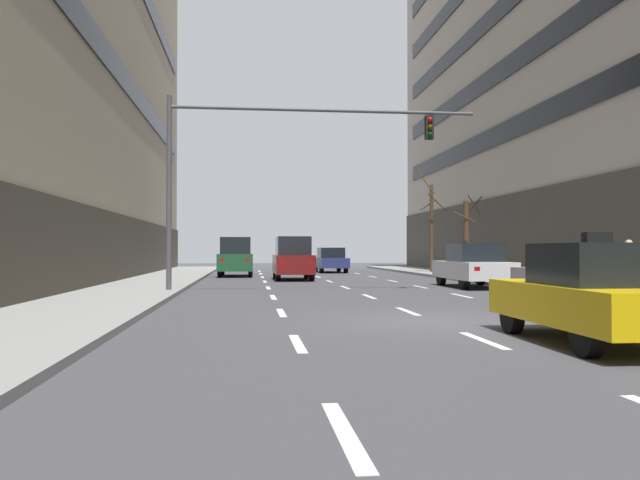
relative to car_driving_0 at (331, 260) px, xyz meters
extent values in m
plane|color=#424247|center=(-1.60, -29.04, -0.80)|extent=(120.00, 120.00, 0.00)
cube|color=gray|center=(-9.42, -29.04, -0.73)|extent=(3.51, 80.00, 0.14)
cube|color=silver|center=(-4.63, -37.04, -0.80)|extent=(0.16, 2.00, 0.01)
cube|color=silver|center=(-4.63, -32.04, -0.80)|extent=(0.16, 2.00, 0.01)
cube|color=silver|center=(-4.63, -27.04, -0.80)|extent=(0.16, 2.00, 0.01)
cube|color=silver|center=(-4.63, -22.04, -0.80)|extent=(0.16, 2.00, 0.01)
cube|color=silver|center=(-4.63, -17.04, -0.80)|extent=(0.16, 2.00, 0.01)
cube|color=silver|center=(-4.63, -12.04, -0.80)|extent=(0.16, 2.00, 0.01)
cube|color=silver|center=(-4.63, -7.04, -0.80)|extent=(0.16, 2.00, 0.01)
cube|color=silver|center=(-4.63, -2.04, -0.80)|extent=(0.16, 2.00, 0.01)
cube|color=silver|center=(-4.63, 2.96, -0.80)|extent=(0.16, 2.00, 0.01)
cube|color=silver|center=(-1.60, -32.04, -0.80)|extent=(0.16, 2.00, 0.01)
cube|color=silver|center=(-1.60, -27.04, -0.80)|extent=(0.16, 2.00, 0.01)
cube|color=silver|center=(-1.60, -22.04, -0.80)|extent=(0.16, 2.00, 0.01)
cube|color=silver|center=(-1.60, -17.04, -0.80)|extent=(0.16, 2.00, 0.01)
cube|color=silver|center=(-1.60, -12.04, -0.80)|extent=(0.16, 2.00, 0.01)
cube|color=silver|center=(-1.60, -7.04, -0.80)|extent=(0.16, 2.00, 0.01)
cube|color=silver|center=(-1.60, -2.04, -0.80)|extent=(0.16, 2.00, 0.01)
cube|color=silver|center=(-1.60, 2.96, -0.80)|extent=(0.16, 2.00, 0.01)
cube|color=silver|center=(1.43, -27.04, -0.80)|extent=(0.16, 2.00, 0.01)
cube|color=silver|center=(1.43, -22.04, -0.80)|extent=(0.16, 2.00, 0.01)
cube|color=silver|center=(1.43, -17.04, -0.80)|extent=(0.16, 2.00, 0.01)
cube|color=silver|center=(1.43, -12.04, -0.80)|extent=(0.16, 2.00, 0.01)
cube|color=silver|center=(1.43, -7.04, -0.80)|extent=(0.16, 2.00, 0.01)
cube|color=silver|center=(1.43, -2.04, -0.80)|extent=(0.16, 2.00, 0.01)
cube|color=silver|center=(1.43, 2.96, -0.80)|extent=(0.16, 2.00, 0.01)
cylinder|color=black|center=(-0.84, 1.36, -0.48)|extent=(0.24, 0.66, 0.65)
cylinder|color=black|center=(0.75, 1.41, -0.48)|extent=(0.24, 0.66, 0.65)
cylinder|color=black|center=(-0.75, -1.31, -0.48)|extent=(0.24, 0.66, 0.65)
cylinder|color=black|center=(0.83, -1.26, -0.48)|extent=(0.24, 0.66, 0.65)
cube|color=navy|center=(0.00, 0.05, -0.16)|extent=(1.96, 4.41, 0.63)
cube|color=black|center=(0.00, -0.14, 0.49)|extent=(1.64, 1.93, 0.67)
cube|color=white|center=(-0.71, 2.17, -0.05)|extent=(0.20, 0.09, 0.14)
cube|color=red|center=(-0.57, -2.10, -0.05)|extent=(0.20, 0.09, 0.14)
cube|color=white|center=(0.57, 2.21, -0.05)|extent=(0.20, 0.09, 0.14)
cube|color=red|center=(0.70, -2.06, -0.05)|extent=(0.20, 0.09, 0.14)
cylinder|color=black|center=(-0.77, -31.23, -0.49)|extent=(0.22, 0.63, 0.63)
cylinder|color=black|center=(0.76, -31.25, -0.49)|extent=(0.22, 0.63, 0.63)
cylinder|color=black|center=(-0.79, -33.82, -0.49)|extent=(0.22, 0.63, 0.63)
cube|color=yellow|center=(-0.01, -32.53, -0.18)|extent=(1.80, 4.23, 0.61)
cube|color=black|center=(-0.02, -32.73, 0.45)|extent=(1.55, 1.83, 0.65)
cube|color=white|center=(-0.61, -30.46, -0.07)|extent=(0.19, 0.08, 0.13)
cube|color=red|center=(-0.65, -34.60, -0.07)|extent=(0.19, 0.08, 0.13)
cube|color=white|center=(0.62, -30.47, -0.07)|extent=(0.19, 0.08, 0.13)
cube|color=black|center=(-0.02, -32.73, 0.86)|extent=(0.42, 0.20, 0.17)
cylinder|color=black|center=(-6.90, -4.33, -0.47)|extent=(0.23, 0.68, 0.68)
cylinder|color=black|center=(-5.25, -4.35, -0.47)|extent=(0.23, 0.68, 0.68)
cylinder|color=black|center=(-6.93, -7.10, -0.47)|extent=(0.23, 0.68, 0.68)
cylinder|color=black|center=(-5.29, -7.12, -0.47)|extent=(0.23, 0.68, 0.68)
cube|color=#1E512D|center=(-6.09, -5.73, 0.00)|extent=(1.94, 4.54, 0.92)
cube|color=black|center=(-6.09, -5.73, 0.92)|extent=(1.67, 2.69, 0.92)
cube|color=white|center=(-6.73, -3.50, 0.16)|extent=(0.21, 0.08, 0.14)
cube|color=red|center=(-6.78, -7.94, 0.16)|extent=(0.21, 0.08, 0.14)
cube|color=white|center=(-5.40, -3.52, 0.16)|extent=(0.21, 0.08, 0.14)
cube|color=red|center=(-5.46, -7.95, 0.16)|extent=(0.21, 0.08, 0.14)
cylinder|color=black|center=(-4.02, -9.03, -0.47)|extent=(0.22, 0.66, 0.66)
cylinder|color=black|center=(-2.42, -9.02, -0.47)|extent=(0.22, 0.66, 0.66)
cylinder|color=black|center=(-4.00, -11.73, -0.47)|extent=(0.22, 0.66, 0.66)
cylinder|color=black|center=(-2.40, -11.72, -0.47)|extent=(0.22, 0.66, 0.66)
cube|color=maroon|center=(-3.21, -10.38, -0.02)|extent=(1.86, 4.41, 0.90)
cube|color=black|center=(-3.21, -10.38, 0.88)|extent=(1.61, 2.61, 0.90)
cube|color=white|center=(-3.87, -8.22, 0.13)|extent=(0.20, 0.08, 0.14)
cube|color=red|center=(-3.84, -12.54, 0.13)|extent=(0.20, 0.08, 0.14)
cube|color=white|center=(-2.58, -8.21, 0.13)|extent=(0.20, 0.08, 0.14)
cube|color=red|center=(-2.55, -12.53, 0.13)|extent=(0.20, 0.08, 0.14)
cube|color=white|center=(2.78, -29.31, -0.01)|extent=(0.21, 0.09, 0.15)
cylinder|color=black|center=(2.61, -24.29, -0.48)|extent=(0.22, 0.65, 0.65)
cylinder|color=black|center=(4.19, -24.28, -0.48)|extent=(0.22, 0.65, 0.65)
cylinder|color=black|center=(2.64, -26.96, -0.48)|extent=(0.22, 0.65, 0.65)
cylinder|color=black|center=(4.22, -26.95, -0.48)|extent=(0.22, 0.65, 0.65)
cube|color=#B7BABF|center=(3.41, -25.62, -0.16)|extent=(1.86, 4.36, 0.63)
cube|color=black|center=(3.41, -25.82, 0.49)|extent=(1.60, 1.89, 0.67)
cube|color=white|center=(2.76, -23.49, -0.05)|extent=(0.20, 0.08, 0.14)
cube|color=red|center=(2.80, -27.76, -0.05)|extent=(0.20, 0.08, 0.14)
cube|color=white|center=(4.03, -23.48, -0.05)|extent=(0.20, 0.08, 0.14)
cylinder|color=black|center=(2.56, -16.15, -0.46)|extent=(0.24, 0.70, 0.70)
cylinder|color=black|center=(4.25, -16.14, -0.46)|extent=(0.24, 0.70, 0.70)
cylinder|color=black|center=(2.58, -19.00, -0.46)|extent=(0.24, 0.70, 0.70)
cylinder|color=black|center=(4.26, -18.99, -0.46)|extent=(0.24, 0.70, 0.70)
cube|color=white|center=(3.41, -17.57, -0.12)|extent=(1.96, 4.65, 0.68)
cube|color=black|center=(3.41, -17.78, 0.58)|extent=(1.70, 2.01, 0.72)
cube|color=white|center=(2.72, -15.29, 0.00)|extent=(0.21, 0.09, 0.15)
cube|color=red|center=(2.74, -19.86, 0.00)|extent=(0.21, 0.09, 0.15)
cube|color=white|center=(4.08, -15.29, 0.00)|extent=(0.21, 0.09, 0.15)
cube|color=red|center=(4.10, -19.85, 0.00)|extent=(0.21, 0.09, 0.15)
cylinder|color=#4C4C51|center=(-8.06, -20.07, 2.62)|extent=(0.18, 0.18, 6.57)
cylinder|color=#4C4C51|center=(-2.77, -20.07, 5.52)|extent=(10.60, 0.12, 0.12)
cube|color=black|center=(0.94, -20.07, 5.00)|extent=(0.28, 0.24, 0.84)
sphere|color=red|center=(0.94, -20.21, 5.26)|extent=(0.17, 0.17, 0.17)
sphere|color=#523505|center=(0.94, -20.21, 5.00)|extent=(0.17, 0.17, 0.17)
sphere|color=#073E10|center=(0.94, -20.21, 4.74)|extent=(0.17, 0.17, 0.17)
cylinder|color=#4C3823|center=(5.87, -9.76, 1.28)|extent=(0.29, 0.29, 3.89)
cylinder|color=#42301E|center=(6.15, -10.19, 2.99)|extent=(0.93, 0.65, 1.03)
cylinder|color=#42301E|center=(5.60, -10.26, 2.36)|extent=(1.06, 0.61, 0.64)
cylinder|color=#42301E|center=(6.35, -9.46, 2.96)|extent=(0.69, 1.05, 1.07)
cylinder|color=#4C3823|center=(5.87, -3.39, 2.02)|extent=(0.22, 0.22, 5.37)
cylinder|color=#42301E|center=(5.33, -3.82, 4.92)|extent=(0.94, 1.16, 1.71)
cylinder|color=#42301E|center=(5.81, -2.86, 3.50)|extent=(1.11, 0.18, 0.70)
cylinder|color=#42301E|center=(6.06, -4.02, 3.58)|extent=(1.31, 0.47, 1.04)
cylinder|color=brown|center=(6.22, -16.45, -0.28)|extent=(0.13, 0.13, 0.76)
cylinder|color=brown|center=(6.32, -16.31, -0.28)|extent=(0.13, 0.13, 0.76)
cube|color=gray|center=(6.27, -16.38, 0.37)|extent=(0.36, 0.39, 0.54)
sphere|color=#9E704C|center=(6.27, -16.38, 0.74)|extent=(0.20, 0.20, 0.20)
cylinder|color=gray|center=(6.15, -16.56, 0.40)|extent=(0.09, 0.09, 0.49)
cylinder|color=gray|center=(6.40, -16.20, 0.40)|extent=(0.09, 0.09, 0.49)
cylinder|color=#383D59|center=(6.06, -23.69, -0.24)|extent=(0.13, 0.13, 0.84)
cylinder|color=#383D59|center=(6.21, -23.78, -0.24)|extent=(0.13, 0.13, 0.84)
cube|color=gray|center=(6.13, -23.73, 0.47)|extent=(0.39, 0.35, 0.60)
sphere|color=#D8AD84|center=(6.13, -23.73, 0.88)|extent=(0.22, 0.22, 0.22)
cylinder|color=gray|center=(5.94, -23.62, 0.50)|extent=(0.09, 0.09, 0.54)
cylinder|color=gray|center=(6.32, -23.84, 0.50)|extent=(0.09, 0.09, 0.54)
camera|label=1|loc=(-5.41, -42.20, 0.67)|focal=36.21mm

